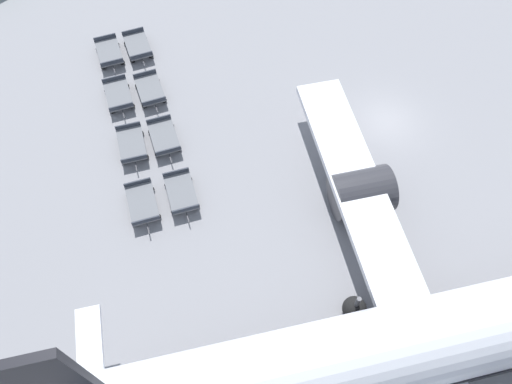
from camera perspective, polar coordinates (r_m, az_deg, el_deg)
ground_plane at (r=34.58m, az=14.73°, el=7.79°), size 500.00×500.00×0.00m
airplane at (r=25.18m, az=20.27°, el=-15.45°), size 33.84×37.17×12.98m
baggage_dolly_row_near_col_a at (r=38.69m, az=-16.43°, el=15.03°), size 3.58×2.29×0.92m
baggage_dolly_row_near_col_b at (r=35.59m, az=-15.46°, el=10.61°), size 3.58×2.26×0.92m
baggage_dolly_row_near_col_c at (r=32.65m, az=-14.01°, el=5.28°), size 3.57×2.13×0.92m
baggage_dolly_row_near_col_d at (r=30.05m, az=-12.86°, el=-1.29°), size 3.58×2.19×0.92m
baggage_dolly_row_mid_a_col_a at (r=38.68m, az=-13.36°, el=15.91°), size 3.57×2.33×0.92m
baggage_dolly_row_mid_a_col_b at (r=35.42m, az=-12.02°, el=11.33°), size 3.57×2.31×0.92m
baggage_dolly_row_mid_a_col_c at (r=32.58m, az=-10.48°, el=6.17°), size 3.58×2.25×0.92m
baggage_dolly_row_mid_a_col_d at (r=30.01m, az=-8.55°, el=-0.09°), size 3.58×2.18×0.92m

